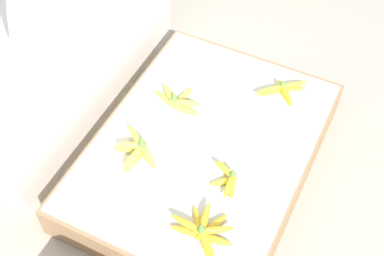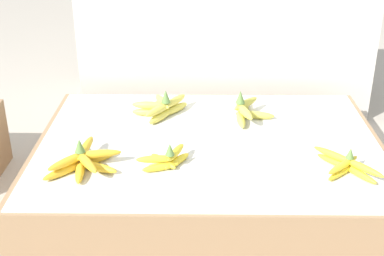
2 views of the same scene
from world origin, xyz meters
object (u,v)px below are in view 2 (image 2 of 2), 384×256
Objects in this scene: banana_bunch_front_midleft at (167,159)px; banana_bunch_middle_midright at (245,110)px; banana_bunch_front_left at (84,160)px; banana_bunch_front_right at (346,165)px; banana_bunch_middle_midleft at (162,107)px.

banana_bunch_middle_midright is (0.29, 0.40, 0.01)m from banana_bunch_front_midleft.
banana_bunch_front_right is at bearing -0.91° from banana_bunch_front_left.
banana_bunch_front_left is 0.87m from banana_bunch_front_right.
banana_bunch_front_right is (0.87, -0.01, -0.00)m from banana_bunch_front_left.
banana_bunch_middle_midright reaches higher than banana_bunch_front_midleft.
banana_bunch_middle_midleft is (-0.04, 0.42, 0.01)m from banana_bunch_front_midleft.
banana_bunch_front_right is (0.59, -0.03, -0.00)m from banana_bunch_front_midleft.
banana_bunch_middle_midleft is at bearing 176.09° from banana_bunch_middle_midright.
banana_bunch_middle_midleft is (0.23, 0.43, 0.01)m from banana_bunch_front_left.
banana_bunch_middle_midleft is (-0.63, 0.45, 0.01)m from banana_bunch_front_right.
banana_bunch_front_left is 1.14× the size of banana_bunch_middle_midleft.
banana_bunch_front_midleft reaches higher than banana_bunch_front_right.
banana_bunch_front_midleft is at bearing 2.86° from banana_bunch_front_left.
banana_bunch_front_left is at bearing -144.18° from banana_bunch_middle_midright.
banana_bunch_middle_midright is at bearing -3.91° from banana_bunch_middle_midleft.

